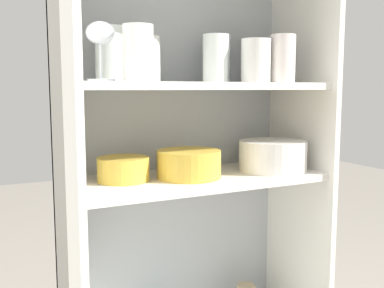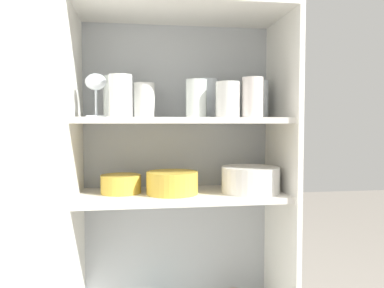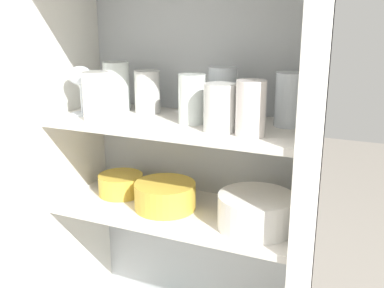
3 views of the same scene
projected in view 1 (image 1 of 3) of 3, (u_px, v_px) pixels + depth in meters
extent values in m
cube|color=#B2B7BC|center=(175.00, 189.00, 1.41)|extent=(0.74, 0.02, 1.37)
cube|color=white|center=(68.00, 215.00, 1.12)|extent=(0.02, 0.33, 1.37)
cube|color=white|center=(298.00, 187.00, 1.44)|extent=(0.02, 0.33, 1.37)
cube|color=silver|center=(198.00, 179.00, 1.27)|extent=(0.71, 0.29, 0.02)
cube|color=silver|center=(198.00, 86.00, 1.24)|extent=(0.71, 0.29, 0.02)
cube|color=silver|center=(78.00, 268.00, 0.79)|extent=(0.10, 0.36, 1.37)
cylinder|color=white|center=(138.00, 53.00, 1.06)|extent=(0.07, 0.07, 0.13)
cylinder|color=white|center=(272.00, 61.00, 1.41)|extent=(0.08, 0.08, 0.14)
cylinder|color=silver|center=(283.00, 59.00, 1.26)|extent=(0.07, 0.07, 0.13)
cylinder|color=white|center=(216.00, 59.00, 1.24)|extent=(0.07, 0.07, 0.13)
cylinder|color=white|center=(110.00, 54.00, 1.17)|extent=(0.08, 0.08, 0.14)
cylinder|color=white|center=(217.00, 59.00, 1.34)|extent=(0.08, 0.08, 0.14)
cylinder|color=white|center=(147.00, 60.00, 1.22)|extent=(0.08, 0.08, 0.12)
cylinder|color=white|center=(256.00, 61.00, 1.24)|extent=(0.08, 0.08, 0.12)
cylinder|color=white|center=(101.00, 80.00, 1.07)|extent=(0.07, 0.07, 0.01)
cylinder|color=white|center=(101.00, 62.00, 1.06)|extent=(0.01, 0.01, 0.08)
ellipsoid|color=white|center=(100.00, 33.00, 1.05)|extent=(0.07, 0.07, 0.05)
cylinder|color=white|center=(272.00, 169.00, 1.35)|extent=(0.20, 0.20, 0.01)
cylinder|color=white|center=(272.00, 166.00, 1.35)|extent=(0.20, 0.20, 0.01)
cylinder|color=white|center=(273.00, 163.00, 1.35)|extent=(0.20, 0.20, 0.01)
cylinder|color=white|center=(273.00, 160.00, 1.34)|extent=(0.20, 0.20, 0.01)
cylinder|color=white|center=(273.00, 157.00, 1.34)|extent=(0.20, 0.20, 0.01)
cylinder|color=white|center=(273.00, 154.00, 1.34)|extent=(0.20, 0.20, 0.01)
cylinder|color=white|center=(273.00, 151.00, 1.34)|extent=(0.20, 0.20, 0.01)
cylinder|color=white|center=(273.00, 148.00, 1.34)|extent=(0.20, 0.20, 0.01)
cylinder|color=white|center=(273.00, 145.00, 1.34)|extent=(0.20, 0.20, 0.01)
cylinder|color=white|center=(273.00, 142.00, 1.34)|extent=(0.20, 0.20, 0.01)
cylinder|color=gold|center=(189.00, 164.00, 1.23)|extent=(0.18, 0.18, 0.08)
torus|color=gold|center=(189.00, 152.00, 1.23)|extent=(0.17, 0.17, 0.01)
cylinder|color=gold|center=(123.00, 169.00, 1.19)|extent=(0.14, 0.14, 0.06)
torus|color=gold|center=(123.00, 159.00, 1.19)|extent=(0.14, 0.14, 0.01)
cylinder|color=tan|center=(246.00, 286.00, 1.45)|extent=(0.06, 0.06, 0.01)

